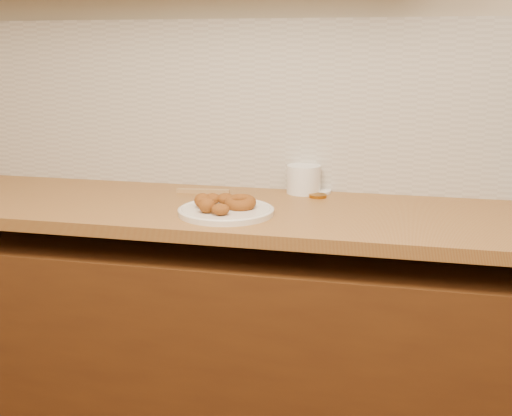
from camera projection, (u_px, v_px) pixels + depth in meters
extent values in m
cube|color=#C1B295|center=(368.00, 63.00, 2.19)|extent=(4.00, 0.02, 2.70)
cube|color=#4C290F|center=(350.00, 362.00, 2.13)|extent=(3.60, 0.60, 0.77)
cube|color=olive|center=(161.00, 208.00, 2.15)|extent=(2.30, 0.62, 0.04)
cube|color=beige|center=(366.00, 108.00, 2.21)|extent=(3.60, 0.02, 0.60)
cylinder|color=silver|center=(226.00, 211.00, 1.99)|extent=(0.30, 0.30, 0.02)
torus|color=brown|center=(240.00, 202.00, 1.99)|extent=(0.11, 0.11, 0.04)
ellipsoid|color=brown|center=(212.00, 199.00, 2.04)|extent=(0.07, 0.07, 0.03)
ellipsoid|color=brown|center=(203.00, 200.00, 1.99)|extent=(0.07, 0.07, 0.05)
ellipsoid|color=brown|center=(207.00, 205.00, 1.93)|extent=(0.06, 0.06, 0.05)
ellipsoid|color=brown|center=(220.00, 209.00, 1.91)|extent=(0.06, 0.05, 0.04)
ellipsoid|color=brown|center=(225.00, 198.00, 2.05)|extent=(0.06, 0.06, 0.03)
cylinder|color=white|center=(304.00, 179.00, 2.26)|extent=(0.13, 0.13, 0.10)
cylinder|color=white|center=(310.00, 191.00, 2.29)|extent=(0.15, 0.15, 0.01)
cylinder|color=#A46918|center=(318.00, 196.00, 2.21)|extent=(0.07, 0.07, 0.01)
cube|color=#A47D49|center=(203.00, 191.00, 2.27)|extent=(0.19, 0.04, 0.01)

